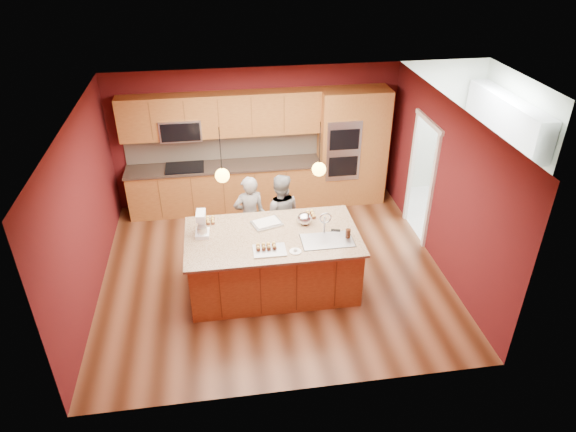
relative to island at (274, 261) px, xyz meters
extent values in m
plane|color=#452211|center=(0.03, 0.42, -0.49)|extent=(5.50, 5.50, 0.00)
plane|color=white|center=(0.03, 0.42, 2.21)|extent=(5.50, 5.50, 0.00)
plane|color=#541315|center=(0.03, 2.92, 0.86)|extent=(5.50, 0.00, 5.50)
plane|color=#541315|center=(0.03, -2.08, 0.86)|extent=(5.50, 0.00, 5.50)
plane|color=#541315|center=(-2.72, 0.42, 0.86)|extent=(0.00, 5.00, 5.00)
plane|color=#541315|center=(2.78, 0.42, 0.86)|extent=(0.00, 5.00, 5.00)
cube|color=brown|center=(-0.62, 2.62, -0.04)|extent=(3.70, 0.60, 0.90)
cube|color=#30291F|center=(-0.62, 2.61, 0.43)|extent=(3.74, 0.64, 0.04)
cube|color=beige|center=(-0.62, 2.91, 0.73)|extent=(3.70, 0.03, 0.56)
cube|color=brown|center=(-0.62, 2.74, 1.41)|extent=(3.70, 0.36, 0.80)
cube|color=black|center=(-1.37, 2.60, 0.46)|extent=(0.72, 0.52, 0.03)
cube|color=#B3B5BB|center=(-1.37, 2.72, 1.19)|extent=(0.76, 0.40, 0.40)
cube|color=brown|center=(1.63, 2.62, 0.66)|extent=(0.80, 0.60, 2.30)
cube|color=#B3B5BB|center=(1.63, 2.32, 0.71)|extent=(0.66, 0.04, 1.20)
cube|color=brown|center=(2.28, 2.62, 0.66)|extent=(0.50, 0.60, 2.30)
plane|color=silver|center=(3.68, 1.62, -0.49)|extent=(2.60, 2.60, 0.00)
plane|color=silver|center=(4.58, 1.62, 0.86)|extent=(0.00, 2.70, 2.70)
cube|color=white|center=(4.38, 1.62, 1.46)|extent=(0.35, 2.40, 0.75)
cylinder|color=black|center=(-0.69, 0.00, 1.86)|extent=(0.01, 0.01, 0.70)
sphere|color=yellow|center=(-0.69, 0.00, 1.51)|extent=(0.20, 0.20, 0.20)
cylinder|color=black|center=(0.66, 0.00, 1.86)|extent=(0.01, 0.01, 0.70)
sphere|color=yellow|center=(0.66, 0.00, 1.51)|extent=(0.20, 0.20, 0.20)
cube|color=brown|center=(-0.02, 0.00, -0.03)|extent=(2.50, 1.35, 0.92)
cube|color=#D1BB8D|center=(-0.02, 0.00, 0.45)|extent=(2.60, 1.45, 0.04)
cube|color=#B3B5BB|center=(0.77, -0.26, 0.39)|extent=(0.75, 0.44, 0.18)
imported|color=black|center=(-0.28, 0.98, 0.25)|extent=(0.59, 0.44, 1.47)
imported|color=gray|center=(0.23, 0.98, 0.24)|extent=(0.78, 0.65, 1.46)
cube|color=white|center=(-1.04, 0.16, 0.50)|extent=(0.22, 0.27, 0.06)
cube|color=white|center=(-1.04, 0.27, 0.66)|extent=(0.11, 0.09, 0.26)
cube|color=white|center=(-1.04, 0.18, 0.80)|extent=(0.15, 0.27, 0.10)
cylinder|color=silver|center=(-1.04, 0.12, 0.57)|extent=(0.15, 0.15, 0.14)
cube|color=#BABCC2|center=(-0.06, 0.33, 0.48)|extent=(0.52, 0.44, 0.03)
cube|color=silver|center=(-0.06, 0.33, 0.50)|extent=(0.44, 0.37, 0.02)
cube|color=#B3B5BB|center=(-0.11, -0.40, 0.48)|extent=(0.47, 0.34, 0.02)
ellipsoid|color=silver|center=(0.51, 0.26, 0.56)|extent=(0.23, 0.23, 0.19)
cylinder|color=white|center=(0.26, -0.47, 0.48)|extent=(0.17, 0.17, 0.01)
cylinder|color=#37190C|center=(1.08, -0.23, 0.54)|extent=(0.08, 0.08, 0.15)
cube|color=black|center=(0.95, -0.02, 0.47)|extent=(0.16, 0.11, 0.01)
cube|color=white|center=(4.21, 1.33, 0.00)|extent=(0.64, 0.65, 0.97)
cube|color=white|center=(4.21, 1.94, 0.01)|extent=(0.79, 0.81, 1.00)
camera|label=1|loc=(-0.73, -6.38, 4.64)|focal=32.00mm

